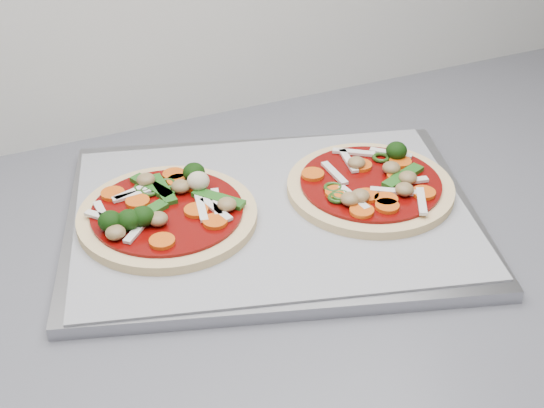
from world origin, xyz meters
name	(u,v)px	position (x,y,z in m)	size (l,w,h in m)	color
countertop	(528,191)	(0.00, 1.30, 0.88)	(3.60, 0.60, 0.04)	#55555C
baking_tray	(272,216)	(-0.31, 1.34, 0.91)	(0.42, 0.31, 0.01)	#99999F
parchment	(272,210)	(-0.31, 1.34, 0.91)	(0.41, 0.29, 0.00)	gray
pizza_left	(166,211)	(-0.42, 1.37, 0.93)	(0.22, 0.22, 0.03)	#EFC284
pizza_right	(372,185)	(-0.20, 1.33, 0.92)	(0.25, 0.25, 0.03)	#EFC284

